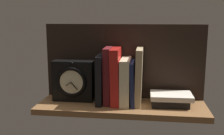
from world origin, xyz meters
TOP-DOWN VIEW (x-y plane):
  - ground_plane at (0.00, 0.00)cm, footprint 72.59×22.45cm
  - back_panel at (0.00, 10.63)cm, footprint 72.59×1.20cm
  - book_black_skeptic at (-9.14, 2.15)cm, footprint 2.73×15.68cm
  - book_maroon_dawkins at (-6.08, 2.15)cm, footprint 3.20×12.32cm
  - book_red_requiem at (-2.55, 2.15)cm, footprint 4.13×15.47cm
  - book_cream_twain at (1.56, 2.15)cm, footprint 4.22×15.75cm
  - book_navy_bierce at (4.74, 2.15)cm, footprint 2.53×15.60cm
  - book_tan_shortstories at (7.23, 2.15)cm, footprint 3.08×14.66cm
  - framed_clock at (-22.01, 2.53)cm, footprint 18.13×7.34cm
  - book_stack_side at (20.79, 1.75)cm, footprint 17.71×12.55cm

SIDE VIEW (x-z plane):
  - ground_plane at x=0.00cm, z-range -2.50..0.00cm
  - book_stack_side at x=20.79cm, z-range 0.11..5.30cm
  - framed_clock at x=-22.01cm, z-range -0.03..18.24cm
  - book_navy_bierce at x=4.74cm, z-range -0.03..18.54cm
  - book_cream_twain at x=1.56cm, z-range -0.02..19.70cm
  - book_black_skeptic at x=-9.14cm, z-range -0.01..21.17cm
  - book_tan_shortstories at x=7.23cm, z-range -0.02..24.14cm
  - book_red_requiem at x=-2.55cm, z-range -0.04..24.17cm
  - book_maroon_dawkins at x=-6.08cm, z-range -0.02..24.36cm
  - back_panel at x=0.00cm, z-range 0.00..34.04cm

